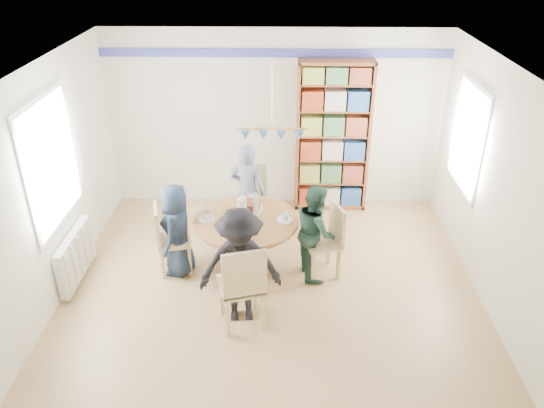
{
  "coord_description": "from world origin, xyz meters",
  "views": [
    {
      "loc": [
        0.12,
        -5.09,
        3.99
      ],
      "look_at": [
        0.0,
        0.4,
        1.05
      ],
      "focal_mm": 35.0,
      "sensor_mm": 36.0,
      "label": 1
    }
  ],
  "objects_px": {
    "person_right": "(316,231)",
    "dining_table": "(246,233)",
    "chair_far": "(250,194)",
    "bookshelf": "(333,139)",
    "radiator": "(76,256)",
    "person_left": "(177,230)",
    "person_far": "(248,192)",
    "chair_right": "(328,237)",
    "chair_near": "(243,284)",
    "chair_left": "(167,236)",
    "person_near": "(240,266)"
  },
  "relations": [
    {
      "from": "chair_left",
      "to": "chair_near",
      "type": "xyz_separation_m",
      "value": [
        1.02,
        -1.06,
        0.07
      ]
    },
    {
      "from": "dining_table",
      "to": "chair_far",
      "type": "relative_size",
      "value": 1.29
    },
    {
      "from": "chair_left",
      "to": "person_far",
      "type": "xyz_separation_m",
      "value": [
        0.96,
        0.9,
        0.18
      ]
    },
    {
      "from": "chair_near",
      "to": "dining_table",
      "type": "bearing_deg",
      "value": 91.79
    },
    {
      "from": "chair_right",
      "to": "person_near",
      "type": "xyz_separation_m",
      "value": [
        -1.02,
        -0.89,
        0.17
      ]
    },
    {
      "from": "chair_far",
      "to": "bookshelf",
      "type": "relative_size",
      "value": 0.44
    },
    {
      "from": "radiator",
      "to": "bookshelf",
      "type": "bearing_deg",
      "value": 31.91
    },
    {
      "from": "radiator",
      "to": "person_right",
      "type": "distance_m",
      "value": 2.97
    },
    {
      "from": "person_left",
      "to": "person_right",
      "type": "bearing_deg",
      "value": 99.24
    },
    {
      "from": "chair_far",
      "to": "person_right",
      "type": "bearing_deg",
      "value": -51.47
    },
    {
      "from": "person_far",
      "to": "chair_left",
      "type": "bearing_deg",
      "value": 59.12
    },
    {
      "from": "radiator",
      "to": "bookshelf",
      "type": "relative_size",
      "value": 0.44
    },
    {
      "from": "dining_table",
      "to": "chair_near",
      "type": "height_order",
      "value": "chair_near"
    },
    {
      "from": "chair_near",
      "to": "person_left",
      "type": "relative_size",
      "value": 0.87
    },
    {
      "from": "radiator",
      "to": "bookshelf",
      "type": "distance_m",
      "value": 3.94
    },
    {
      "from": "dining_table",
      "to": "person_far",
      "type": "height_order",
      "value": "person_far"
    },
    {
      "from": "chair_right",
      "to": "chair_near",
      "type": "xyz_separation_m",
      "value": [
        -0.98,
        -1.06,
        0.06
      ]
    },
    {
      "from": "dining_table",
      "to": "person_far",
      "type": "bearing_deg",
      "value": 91.98
    },
    {
      "from": "person_left",
      "to": "person_near",
      "type": "relative_size",
      "value": 0.88
    },
    {
      "from": "person_right",
      "to": "person_far",
      "type": "relative_size",
      "value": 0.89
    },
    {
      "from": "person_right",
      "to": "person_far",
      "type": "distance_m",
      "value": 1.28
    },
    {
      "from": "person_right",
      "to": "chair_left",
      "type": "bearing_deg",
      "value": 80.99
    },
    {
      "from": "chair_near",
      "to": "bookshelf",
      "type": "xyz_separation_m",
      "value": [
        1.15,
        2.88,
        0.54
      ]
    },
    {
      "from": "person_right",
      "to": "person_near",
      "type": "height_order",
      "value": "person_near"
    },
    {
      "from": "dining_table",
      "to": "chair_far",
      "type": "distance_m",
      "value": 1.07
    },
    {
      "from": "radiator",
      "to": "person_near",
      "type": "height_order",
      "value": "person_near"
    },
    {
      "from": "person_near",
      "to": "person_far",
      "type": "bearing_deg",
      "value": 85.02
    },
    {
      "from": "chair_left",
      "to": "person_near",
      "type": "bearing_deg",
      "value": -42.15
    },
    {
      "from": "person_left",
      "to": "person_far",
      "type": "distance_m",
      "value": 1.23
    },
    {
      "from": "person_far",
      "to": "chair_far",
      "type": "bearing_deg",
      "value": -77.34
    },
    {
      "from": "person_left",
      "to": "person_near",
      "type": "xyz_separation_m",
      "value": [
        0.85,
        -0.88,
        0.08
      ]
    },
    {
      "from": "dining_table",
      "to": "person_right",
      "type": "bearing_deg",
      "value": -2.58
    },
    {
      "from": "chair_right",
      "to": "chair_left",
      "type": "bearing_deg",
      "value": -180.0
    },
    {
      "from": "person_right",
      "to": "dining_table",
      "type": "bearing_deg",
      "value": 78.97
    },
    {
      "from": "dining_table",
      "to": "chair_right",
      "type": "height_order",
      "value": "chair_right"
    },
    {
      "from": "person_far",
      "to": "person_near",
      "type": "xyz_separation_m",
      "value": [
        0.03,
        -1.79,
        -0.0
      ]
    },
    {
      "from": "chair_near",
      "to": "person_left",
      "type": "height_order",
      "value": "person_left"
    },
    {
      "from": "chair_right",
      "to": "chair_far",
      "type": "xyz_separation_m",
      "value": [
        -1.04,
        1.09,
        0.03
      ]
    },
    {
      "from": "chair_near",
      "to": "person_right",
      "type": "relative_size",
      "value": 0.86
    },
    {
      "from": "chair_right",
      "to": "chair_far",
      "type": "bearing_deg",
      "value": 133.7
    },
    {
      "from": "radiator",
      "to": "person_left",
      "type": "height_order",
      "value": "person_left"
    },
    {
      "from": "dining_table",
      "to": "chair_near",
      "type": "bearing_deg",
      "value": -88.21
    },
    {
      "from": "radiator",
      "to": "dining_table",
      "type": "bearing_deg",
      "value": 6.62
    },
    {
      "from": "chair_far",
      "to": "bookshelf",
      "type": "bearing_deg",
      "value": 31.28
    },
    {
      "from": "chair_left",
      "to": "dining_table",
      "type": "bearing_deg",
      "value": 1.19
    },
    {
      "from": "person_near",
      "to": "chair_right",
      "type": "bearing_deg",
      "value": 35.29
    },
    {
      "from": "person_near",
      "to": "bookshelf",
      "type": "bearing_deg",
      "value": 60.44
    },
    {
      "from": "person_left",
      "to": "bookshelf",
      "type": "bearing_deg",
      "value": 141.32
    },
    {
      "from": "chair_left",
      "to": "person_near",
      "type": "height_order",
      "value": "person_near"
    },
    {
      "from": "chair_near",
      "to": "person_right",
      "type": "distance_m",
      "value": 1.33
    }
  ]
}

